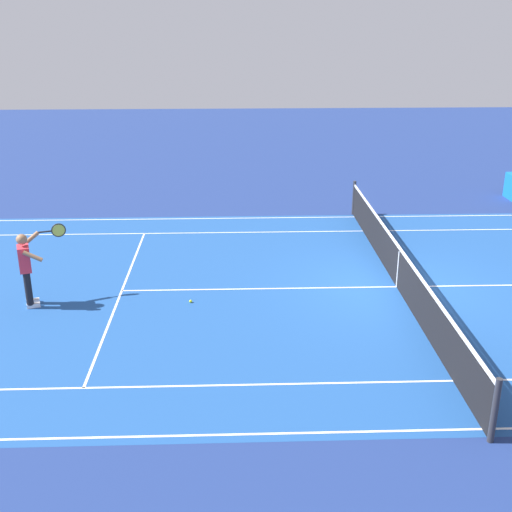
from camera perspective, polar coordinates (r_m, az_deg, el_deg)
ground_plane at (r=15.42m, az=12.37°, el=-2.68°), size 60.00×60.00×0.00m
court_slab at (r=15.42m, az=12.37°, el=-2.68°), size 24.20×11.40×0.00m
court_line_markings at (r=15.42m, az=12.37°, el=-2.67°), size 23.85×11.05×0.01m
tennis_net at (r=15.23m, az=12.51°, el=-0.99°), size 0.10×11.70×1.08m
tennis_player_near at (r=14.63m, az=-19.62°, el=-0.82°), size 0.96×0.89×1.70m
tennis_ball at (r=14.32m, az=-5.81°, el=-4.01°), size 0.07×0.07×0.07m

